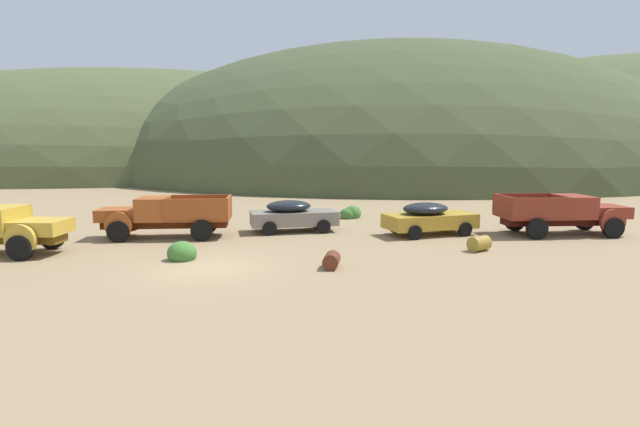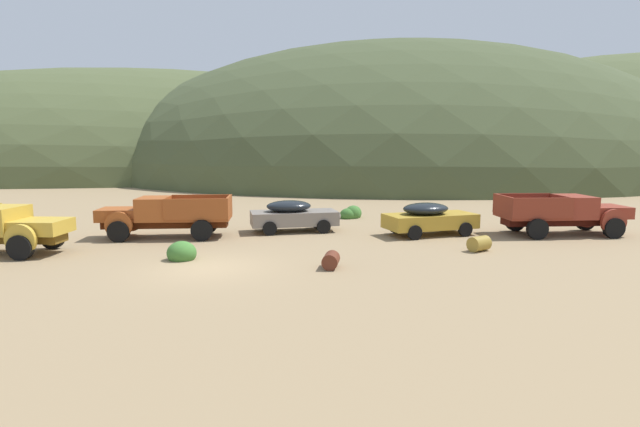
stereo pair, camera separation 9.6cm
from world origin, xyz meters
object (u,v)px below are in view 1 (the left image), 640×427
at_px(truck_oxide_orange, 158,216).
at_px(car_primer_gray, 296,215).
at_px(oil_drum_spare, 332,260).
at_px(car_mustard, 432,218).
at_px(truck_rust_red, 570,213).
at_px(oil_drum_tipped, 479,244).

distance_m(truck_oxide_orange, car_primer_gray, 6.59).
bearing_deg(oil_drum_spare, car_mustard, 42.17).
bearing_deg(truck_rust_red, oil_drum_tipped, -149.36).
xyz_separation_m(car_primer_gray, car_mustard, (6.31, -2.16, 0.00)).
xyz_separation_m(car_primer_gray, oil_drum_tipped, (6.69, -6.04, -0.51)).
bearing_deg(car_primer_gray, truck_oxide_orange, -176.81).
bearing_deg(oil_drum_spare, oil_drum_tipped, 14.53).
bearing_deg(truck_rust_red, oil_drum_spare, -154.00).
xyz_separation_m(car_primer_gray, truck_rust_red, (12.86, -3.31, 0.20)).
bearing_deg(truck_rust_red, car_primer_gray, 172.38).
relative_size(car_primer_gray, truck_rust_red, 0.74).
height_order(car_mustard, oil_drum_tipped, car_mustard).
relative_size(car_primer_gray, car_mustard, 0.95).
bearing_deg(truck_oxide_orange, truck_rust_red, 177.90).
distance_m(car_mustard, oil_drum_tipped, 3.93).
bearing_deg(car_primer_gray, oil_drum_tipped, -43.54).
relative_size(truck_oxide_orange, car_primer_gray, 1.35).
bearing_deg(truck_rust_red, car_mustard, 176.83).
xyz_separation_m(truck_oxide_orange, oil_drum_spare, (6.72, -7.20, -0.75)).
xyz_separation_m(oil_drum_spare, oil_drum_tipped, (6.54, 1.69, 0.03)).
distance_m(oil_drum_spare, oil_drum_tipped, 6.75).
height_order(truck_rust_red, oil_drum_tipped, truck_rust_red).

